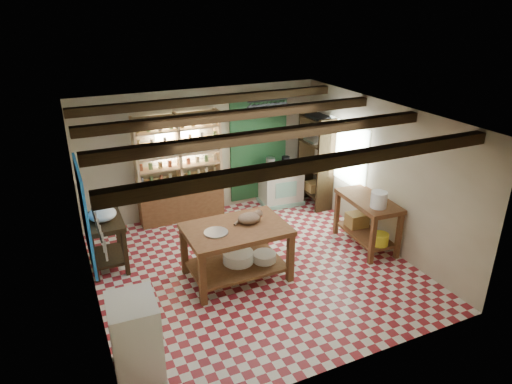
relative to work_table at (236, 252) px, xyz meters
name	(u,v)px	position (x,y,z in m)	size (l,w,h in m)	color
floor	(253,268)	(0.35, 0.14, -0.46)	(5.00, 5.00, 0.02)	maroon
ceiling	(253,116)	(0.35, 0.14, 2.15)	(5.00, 5.00, 0.02)	#47464B
wall_back	(202,152)	(0.35, 2.64, 0.85)	(5.00, 0.04, 2.60)	#BCB397
wall_front	(345,278)	(0.35, -2.36, 0.85)	(5.00, 0.04, 2.60)	#BCB397
wall_left	(87,228)	(-2.15, 0.14, 0.85)	(0.04, 5.00, 2.60)	#BCB397
wall_right	(380,174)	(2.85, 0.14, 0.85)	(0.04, 5.00, 2.60)	#BCB397
ceiling_beams	(253,124)	(0.35, 0.14, 2.03)	(5.00, 3.80, 0.15)	#2F2010
blue_wall_patch	(85,214)	(-2.12, 1.04, 0.65)	(0.04, 1.40, 1.60)	blue
green_wall_patch	(259,147)	(1.60, 2.61, 0.80)	(1.30, 0.04, 2.30)	#1D4A26
window_back	(178,137)	(-0.15, 2.62, 1.25)	(0.90, 0.02, 0.80)	beige
window_right	(347,153)	(2.83, 1.14, 0.95)	(0.02, 1.30, 1.20)	beige
utensil_rail	(98,234)	(-2.09, -1.06, 1.33)	(0.06, 0.90, 0.28)	black
pot_rack	(268,108)	(1.60, 2.19, 1.73)	(0.86, 0.12, 0.36)	black
shelving_unit	(179,168)	(-0.20, 2.45, 0.65)	(1.70, 0.34, 2.20)	tan
tall_rack	(316,161)	(2.63, 1.94, 0.55)	(0.40, 0.86, 2.00)	#2F2010
work_table	(236,252)	(0.00, 0.00, 0.00)	(1.60, 1.07, 0.91)	brown
stove	(281,185)	(1.99, 2.29, -0.02)	(0.88, 0.59, 0.86)	beige
prep_table	(107,244)	(-1.85, 1.18, -0.01)	(0.60, 0.87, 0.88)	#2F2010
white_cabinet	(135,336)	(-1.87, -1.37, 0.05)	(0.56, 0.67, 1.00)	white
right_counter	(366,222)	(2.53, -0.02, 0.01)	(0.65, 1.30, 0.93)	brown
cat	(249,218)	(0.25, 0.05, 0.54)	(0.37, 0.28, 0.17)	#8C6B51
steel_tray	(216,232)	(-0.35, -0.05, 0.46)	(0.37, 0.37, 0.02)	#A4A5AC
basin_large	(238,257)	(0.05, 0.05, -0.13)	(0.50, 0.50, 0.18)	white
basin_small	(264,257)	(0.45, -0.10, -0.15)	(0.38, 0.38, 0.13)	white
kettle_left	(270,163)	(1.75, 2.31, 0.52)	(0.19, 0.19, 0.22)	#A4A5AC
kettle_right	(286,161)	(2.09, 2.28, 0.52)	(0.17, 0.17, 0.21)	black
enamel_bowl	(102,214)	(-1.85, 1.18, 0.54)	(0.45, 0.45, 0.22)	white
white_bucket	(379,200)	(2.46, -0.37, 0.61)	(0.28, 0.28, 0.28)	white
wicker_basket	(357,220)	(2.55, 0.28, -0.08)	(0.37, 0.30, 0.26)	#A87F43
yellow_tub	(380,239)	(2.50, -0.47, -0.10)	(0.28, 0.28, 0.21)	yellow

